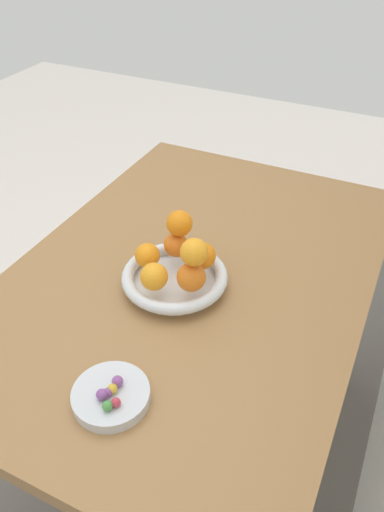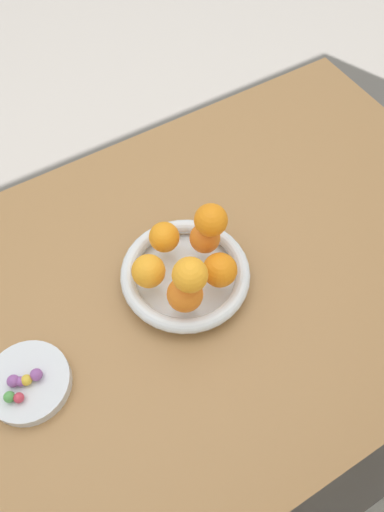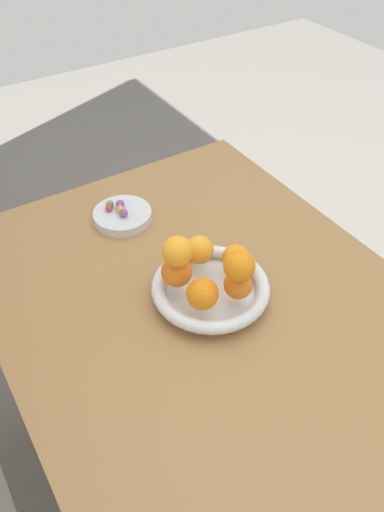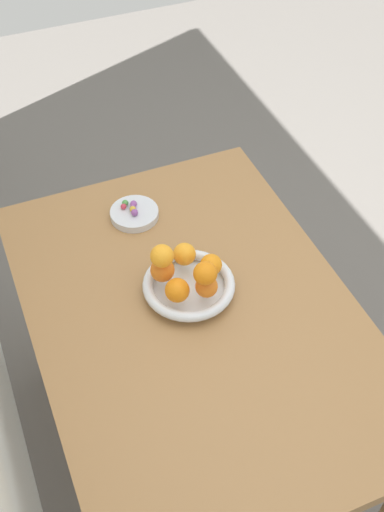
% 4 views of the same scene
% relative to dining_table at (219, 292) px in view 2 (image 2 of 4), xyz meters
% --- Properties ---
extents(ground_plane, '(6.00, 6.00, 0.00)m').
position_rel_dining_table_xyz_m(ground_plane, '(0.00, 0.00, -0.65)').
color(ground_plane, slate).
extents(dining_table, '(1.10, 0.76, 0.74)m').
position_rel_dining_table_xyz_m(dining_table, '(0.00, 0.00, 0.00)').
color(dining_table, '#9E7042').
rests_on(dining_table, ground_plane).
extents(fruit_bowl, '(0.23, 0.23, 0.04)m').
position_rel_dining_table_xyz_m(fruit_bowl, '(0.07, -0.01, 0.11)').
color(fruit_bowl, silver).
rests_on(fruit_bowl, dining_table).
extents(candy_dish, '(0.13, 0.13, 0.02)m').
position_rel_dining_table_xyz_m(candy_dish, '(0.37, 0.02, 0.10)').
color(candy_dish, silver).
rests_on(candy_dish, dining_table).
extents(orange_0, '(0.05, 0.05, 0.05)m').
position_rel_dining_table_xyz_m(orange_0, '(0.07, -0.07, 0.15)').
color(orange_0, orange).
rests_on(orange_0, fruit_bowl).
extents(orange_1, '(0.06, 0.06, 0.06)m').
position_rel_dining_table_xyz_m(orange_1, '(0.13, -0.03, 0.16)').
color(orange_1, orange).
rests_on(orange_1, fruit_bowl).
extents(orange_2, '(0.06, 0.06, 0.06)m').
position_rel_dining_table_xyz_m(orange_2, '(0.10, 0.04, 0.16)').
color(orange_2, orange).
rests_on(orange_2, fruit_bowl).
extents(orange_3, '(0.06, 0.06, 0.06)m').
position_rel_dining_table_xyz_m(orange_3, '(0.03, 0.03, 0.16)').
color(orange_3, orange).
rests_on(orange_3, fruit_bowl).
extents(orange_4, '(0.05, 0.05, 0.05)m').
position_rel_dining_table_xyz_m(orange_4, '(0.01, -0.04, 0.15)').
color(orange_4, orange).
rests_on(orange_4, fruit_bowl).
extents(orange_5, '(0.06, 0.06, 0.06)m').
position_rel_dining_table_xyz_m(orange_5, '(0.09, 0.04, 0.22)').
color(orange_5, orange).
rests_on(orange_5, orange_2).
extents(orange_6, '(0.06, 0.06, 0.06)m').
position_rel_dining_table_xyz_m(orange_6, '(0.01, -0.03, 0.21)').
color(orange_6, orange).
rests_on(orange_6, orange_4).
extents(candy_ball_0, '(0.02, 0.02, 0.02)m').
position_rel_dining_table_xyz_m(candy_ball_0, '(0.39, 0.05, 0.12)').
color(candy_ball_0, '#C6384C').
rests_on(candy_ball_0, candy_dish).
extents(candy_ball_1, '(0.02, 0.02, 0.02)m').
position_rel_dining_table_xyz_m(candy_ball_1, '(0.36, 0.03, 0.12)').
color(candy_ball_1, '#8C4C99').
rests_on(candy_ball_1, candy_dish).
extents(candy_ball_2, '(0.02, 0.02, 0.02)m').
position_rel_dining_table_xyz_m(candy_ball_2, '(0.40, 0.04, 0.12)').
color(candy_ball_2, '#4C9947').
rests_on(candy_ball_2, candy_dish).
extents(candy_ball_3, '(0.02, 0.02, 0.02)m').
position_rel_dining_table_xyz_m(candy_ball_3, '(0.37, 0.03, 0.12)').
color(candy_ball_3, gold).
rests_on(candy_ball_3, candy_dish).
extents(candy_ball_4, '(0.02, 0.02, 0.02)m').
position_rel_dining_table_xyz_m(candy_ball_4, '(0.39, 0.02, 0.12)').
color(candy_ball_4, '#8C4C99').
rests_on(candy_ball_4, candy_dish).
extents(candy_ball_5, '(0.02, 0.02, 0.02)m').
position_rel_dining_table_xyz_m(candy_ball_5, '(0.38, 0.02, 0.12)').
color(candy_ball_5, '#8C4C99').
rests_on(candy_ball_5, candy_dish).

